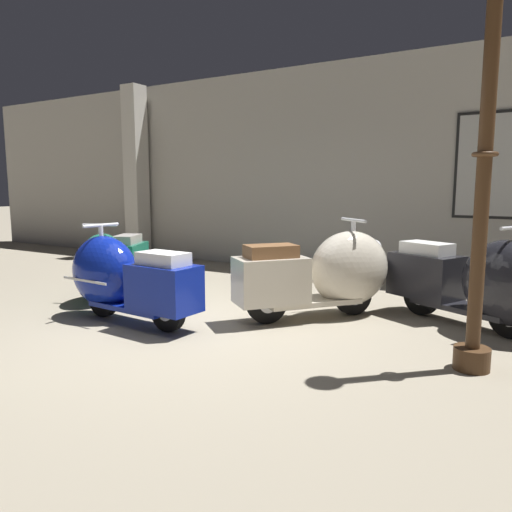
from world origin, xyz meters
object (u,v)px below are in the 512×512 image
object	(u,v)px
scooter_2	(327,273)
scooter_3	(480,282)
scooter_0	(111,263)
scooter_1	(122,278)
lamppost	(485,154)

from	to	relation	value
scooter_2	scooter_3	world-z (taller)	scooter_2
scooter_0	scooter_3	distance (m)	4.39
scooter_2	scooter_3	xyz separation A→B (m)	(1.50, 0.36, -0.00)
scooter_1	scooter_2	bearing A→B (deg)	-141.68
scooter_1	lamppost	xyz separation A→B (m)	(3.42, 0.41, 1.21)
scooter_3	lamppost	distance (m)	1.70
scooter_0	scooter_1	xyz separation A→B (m)	(0.99, -0.76, 0.02)
scooter_3	lamppost	xyz separation A→B (m)	(0.10, -1.21, 1.19)
scooter_1	scooter_2	xyz separation A→B (m)	(1.82, 1.26, 0.02)
scooter_1	scooter_3	bearing A→B (deg)	-150.44
scooter_2	lamppost	xyz separation A→B (m)	(1.60, -0.85, 1.18)
scooter_2	lamppost	world-z (taller)	lamppost
scooter_1	scooter_3	distance (m)	3.70
scooter_1	scooter_2	size ratio (longest dim) A/B	1.01
scooter_3	scooter_0	bearing A→B (deg)	-142.93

